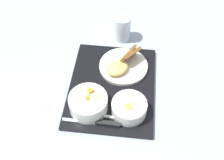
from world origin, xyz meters
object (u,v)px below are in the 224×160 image
at_px(bowl_salad, 88,102).
at_px(spoon, 95,115).
at_px(bowl_soup, 129,107).
at_px(plate_main, 123,65).
at_px(knife, 103,123).
at_px(glass_water, 122,29).

xyz_separation_m(bowl_salad, spoon, (-0.03, -0.02, -0.03)).
relative_size(bowl_soup, spoon, 0.89).
relative_size(bowl_salad, bowl_soup, 1.10).
relative_size(bowl_salad, plate_main, 0.71).
distance_m(knife, glass_water, 0.43).
height_order(bowl_salad, glass_water, glass_water).
relative_size(bowl_salad, knife, 0.68).
height_order(bowl_soup, plate_main, plate_main).
relative_size(knife, spoon, 1.44).
distance_m(plate_main, glass_water, 0.18).
xyz_separation_m(spoon, glass_water, (0.39, -0.07, 0.03)).
bearing_deg(plate_main, knife, 168.25).
height_order(bowl_soup, glass_water, glass_water).
bearing_deg(glass_water, plate_main, -176.24).
height_order(spoon, glass_water, glass_water).
distance_m(bowl_salad, plate_main, 0.22).
bearing_deg(glass_water, spoon, 170.05).
bearing_deg(spoon, bowl_soup, -161.69).
bearing_deg(bowl_salad, plate_main, -28.71).
bearing_deg(bowl_salad, bowl_soup, -92.25).
height_order(knife, glass_water, glass_water).
bearing_deg(glass_water, bowl_salad, 165.85).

